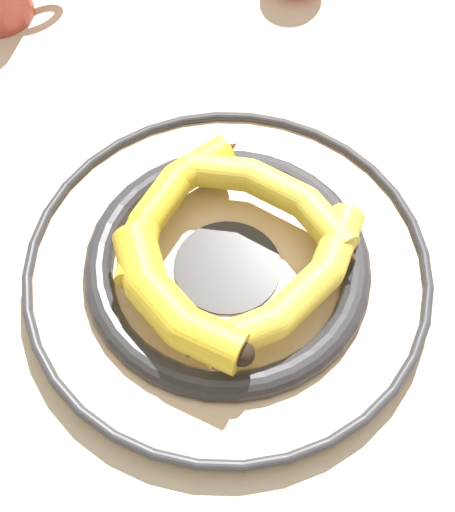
{
  "coord_description": "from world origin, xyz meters",
  "views": [
    {
      "loc": [
        -0.08,
        0.28,
        0.58
      ],
      "look_at": [
        0.02,
        -0.03,
        0.03
      ],
      "focal_mm": 50.0,
      "sensor_mm": 36.0,
      "label": 1
    }
  ],
  "objects_px": {
    "banana_c": "(168,299)",
    "banana_b": "(170,201)",
    "banana_a": "(276,196)",
    "banana_d": "(292,294)",
    "decorative_bowl": "(227,268)"
  },
  "relations": [
    {
      "from": "banana_c",
      "to": "banana_b",
      "type": "bearing_deg",
      "value": 142.01
    },
    {
      "from": "banana_c",
      "to": "banana_a",
      "type": "bearing_deg",
      "value": 99.07
    },
    {
      "from": "banana_c",
      "to": "banana_d",
      "type": "height_order",
      "value": "banana_c"
    },
    {
      "from": "banana_a",
      "to": "banana_b",
      "type": "height_order",
      "value": "same"
    },
    {
      "from": "banana_b",
      "to": "banana_d",
      "type": "height_order",
      "value": "same"
    },
    {
      "from": "decorative_bowl",
      "to": "banana_c",
      "type": "height_order",
      "value": "banana_c"
    },
    {
      "from": "decorative_bowl",
      "to": "banana_a",
      "type": "height_order",
      "value": "banana_a"
    },
    {
      "from": "banana_a",
      "to": "banana_d",
      "type": "height_order",
      "value": "same"
    },
    {
      "from": "banana_a",
      "to": "banana_b",
      "type": "distance_m",
      "value": 0.1
    },
    {
      "from": "banana_b",
      "to": "banana_c",
      "type": "xyz_separation_m",
      "value": [
        -0.04,
        0.1,
        0.0
      ]
    },
    {
      "from": "decorative_bowl",
      "to": "banana_d",
      "type": "relative_size",
      "value": 1.92
    },
    {
      "from": "banana_a",
      "to": "banana_b",
      "type": "xyz_separation_m",
      "value": [
        0.09,
        0.04,
        -0.0
      ]
    },
    {
      "from": "banana_d",
      "to": "decorative_bowl",
      "type": "bearing_deg",
      "value": 94.32
    },
    {
      "from": "banana_a",
      "to": "banana_d",
      "type": "bearing_deg",
      "value": 127.52
    },
    {
      "from": "banana_a",
      "to": "banana_c",
      "type": "relative_size",
      "value": 1.21
    }
  ]
}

